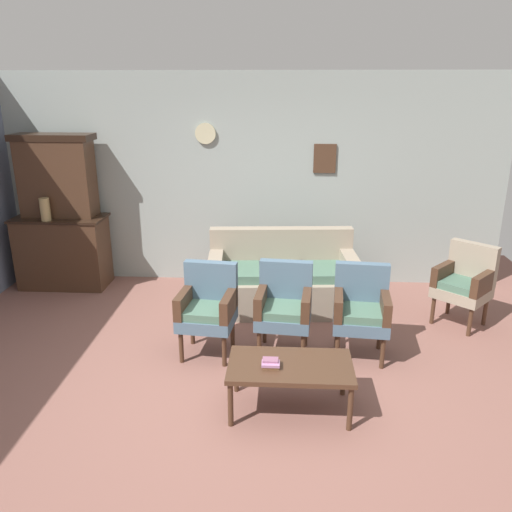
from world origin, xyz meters
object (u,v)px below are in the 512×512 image
book_stack_on_table (271,364)px  vase_on_cabinet (45,209)px  side_cabinet (63,252)px  coffee_table (290,369)px  armchair_row_middle (208,306)px  armchair_by_doorway (284,305)px  floral_couch (282,281)px  armchair_near_cabinet (361,308)px  wingback_chair_by_fireplace (465,281)px

book_stack_on_table → vase_on_cabinet: bearing=139.3°
side_cabinet → book_stack_on_table: bearing=-43.5°
coffee_table → vase_on_cabinet: bearing=141.4°
side_cabinet → coffee_table: (2.94, -2.59, -0.09)m
side_cabinet → armchair_row_middle: size_ratio=1.28×
side_cabinet → armchair_row_middle: 2.72m
vase_on_cabinet → armchair_by_doorway: 3.34m
floral_couch → coffee_table: size_ratio=1.77×
floral_couch → armchair_near_cabinet: same height
armchair_near_cabinet → coffee_table: 1.18m
coffee_table → armchair_row_middle: bearing=131.2°
wingback_chair_by_fireplace → book_stack_on_table: wingback_chair_by_fireplace is taller
vase_on_cabinet → armchair_near_cabinet: size_ratio=0.32×
vase_on_cabinet → floral_couch: (2.94, -0.35, -0.74)m
wingback_chair_by_fireplace → book_stack_on_table: (-2.07, -1.78, -0.05)m
floral_couch → armchair_near_cabinet: size_ratio=1.97×
wingback_chair_by_fireplace → armchair_near_cabinet: bearing=-147.9°
vase_on_cabinet → armchair_by_doorway: vase_on_cabinet is taller
vase_on_cabinet → book_stack_on_table: vase_on_cabinet is taller
armchair_by_doorway → coffee_table: armchair_by_doorway is taller
floral_couch → book_stack_on_table: (-0.07, -2.11, 0.12)m
vase_on_cabinet → armchair_near_cabinet: bearing=-21.5°
armchair_row_middle → armchair_near_cabinet: bearing=1.6°
side_cabinet → floral_couch: 2.91m
armchair_by_doorway → floral_couch: bearing=91.3°
floral_couch → armchair_row_middle: (-0.71, -1.15, 0.17)m
armchair_by_doorway → coffee_table: bearing=-86.7°
armchair_by_doorway → armchair_row_middle: bearing=-174.6°
vase_on_cabinet → book_stack_on_table: 3.83m
side_cabinet → book_stack_on_table: side_cabinet is taller
side_cabinet → vase_on_cabinet: bearing=-114.6°
armchair_near_cabinet → book_stack_on_table: bearing=-129.8°
floral_couch → coffee_table: floral_couch is taller
armchair_near_cabinet → wingback_chair_by_fireplace: bearing=32.1°
wingback_chair_by_fireplace → book_stack_on_table: size_ratio=6.31×
armchair_row_middle → wingback_chair_by_fireplace: 2.83m
armchair_near_cabinet → coffee_table: (-0.68, -0.95, -0.12)m
side_cabinet → book_stack_on_table: 3.84m
armchair_row_middle → side_cabinet: bearing=142.0°
vase_on_cabinet → armchair_row_middle: bearing=-33.9°
vase_on_cabinet → floral_couch: 3.05m
armchair_near_cabinet → book_stack_on_table: 1.31m
side_cabinet → armchair_by_doorway: side_cabinet is taller
side_cabinet → armchair_by_doorway: bearing=-29.1°
vase_on_cabinet → floral_couch: vase_on_cabinet is taller
armchair_near_cabinet → floral_couch: bearing=124.6°
vase_on_cabinet → armchair_near_cabinet: vase_on_cabinet is taller
side_cabinet → coffee_table: size_ratio=1.16×
armchair_by_doorway → wingback_chair_by_fireplace: bearing=20.7°
side_cabinet → floral_couch: (2.86, -0.53, -0.14)m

